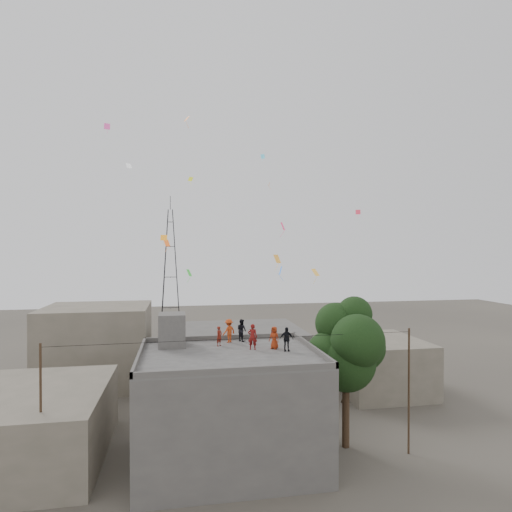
{
  "coord_description": "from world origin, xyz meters",
  "views": [
    {
      "loc": [
        -2.79,
        -23.99,
        11.93
      ],
      "look_at": [
        1.69,
        0.73,
        11.64
      ],
      "focal_mm": 30.0,
      "sensor_mm": 36.0,
      "label": 1
    }
  ],
  "objects": [
    {
      "name": "ground",
      "position": [
        0.0,
        0.0,
        0.0
      ],
      "size": [
        140.0,
        140.0,
        0.0
      ],
      "primitive_type": "plane",
      "color": "#443F38",
      "rests_on": "ground"
    },
    {
      "name": "person_dark_child",
      "position": [
        1.21,
        3.3,
        6.81
      ],
      "size": [
        0.81,
        0.87,
        1.42
      ],
      "primitive_type": "imported",
      "rotation": [
        0.0,
        0.0,
        2.09
      ],
      "color": "black",
      "rests_on": "main_building"
    },
    {
      "name": "person_orange_child",
      "position": [
        2.8,
        0.78,
        6.77
      ],
      "size": [
        0.77,
        0.75,
        1.33
      ],
      "primitive_type": "imported",
      "rotation": [
        0.0,
        0.0,
        -0.74
      ],
      "color": "#9F2F12",
      "rests_on": "main_building"
    },
    {
      "name": "stair_head_box",
      "position": [
        -3.2,
        2.6,
        7.1
      ],
      "size": [
        1.6,
        1.8,
        2.0
      ],
      "primitive_type": "cube",
      "color": "#504E4B",
      "rests_on": "main_building"
    },
    {
      "name": "tree",
      "position": [
        7.37,
        0.6,
        6.1
      ],
      "size": [
        4.9,
        4.6,
        9.1
      ],
      "color": "black",
      "rests_on": "ground"
    },
    {
      "name": "kites",
      "position": [
        1.42,
        6.69,
        13.98
      ],
      "size": [
        19.75,
        14.02,
        10.67
      ],
      "color": "orange",
      "rests_on": "ground"
    },
    {
      "name": "person_orange_adult",
      "position": [
        0.35,
        3.06,
        6.84
      ],
      "size": [
        1.1,
        1.0,
        1.48
      ],
      "primitive_type": "imported",
      "rotation": [
        0.0,
        0.0,
        -2.53
      ],
      "color": "#C34116",
      "rests_on": "main_building"
    },
    {
      "name": "person_dark_adult",
      "position": [
        3.38,
        0.12,
        6.8
      ],
      "size": [
        0.83,
        0.38,
        1.39
      ],
      "primitive_type": "imported",
      "rotation": [
        0.0,
        0.0,
        -0.05
      ],
      "color": "black",
      "rests_on": "main_building"
    },
    {
      "name": "utility_line",
      "position": [
        0.5,
        -1.25,
        3.83
      ],
      "size": [
        20.12,
        0.62,
        7.4
      ],
      "color": "black",
      "rests_on": "ground"
    },
    {
      "name": "main_building",
      "position": [
        0.0,
        0.0,
        3.05
      ],
      "size": [
        10.0,
        8.0,
        6.1
      ],
      "color": "#504E4B",
      "rests_on": "ground"
    },
    {
      "name": "transmission_tower",
      "position": [
        -4.0,
        40.0,
        9.07
      ],
      "size": [
        2.97,
        2.97,
        20.01
      ],
      "color": "black",
      "rests_on": "ground"
    },
    {
      "name": "person_red_adult",
      "position": [
        1.49,
        0.81,
        6.86
      ],
      "size": [
        0.63,
        0.5,
        1.52
      ],
      "primitive_type": "imported",
      "rotation": [
        0.0,
        0.0,
        2.87
      ],
      "color": "maroon",
      "rests_on": "main_building"
    },
    {
      "name": "parapet",
      "position": [
        0.0,
        0.0,
        6.25
      ],
      "size": [
        10.0,
        8.0,
        0.3
      ],
      "color": "#504E4B",
      "rests_on": "main_building"
    },
    {
      "name": "neighbor_east",
      "position": [
        14.0,
        10.0,
        2.2
      ],
      "size": [
        7.0,
        8.0,
        4.4
      ],
      "primitive_type": "cube",
      "color": "#665F50",
      "rests_on": "ground"
    },
    {
      "name": "neighbor_west",
      "position": [
        -11.0,
        2.0,
        2.0
      ],
      "size": [
        8.0,
        10.0,
        4.0
      ],
      "primitive_type": "cube",
      "color": "#665F50",
      "rests_on": "ground"
    },
    {
      "name": "neighbor_north",
      "position": [
        2.0,
        14.0,
        2.5
      ],
      "size": [
        12.0,
        9.0,
        5.0
      ],
      "primitive_type": "cube",
      "color": "#504E4B",
      "rests_on": "ground"
    },
    {
      "name": "person_red_child",
      "position": [
        -0.35,
        2.14,
        6.7
      ],
      "size": [
        0.51,
        0.51,
        1.2
      ],
      "primitive_type": "imported",
      "rotation": [
        0.0,
        0.0,
        0.78
      ],
      "color": "maroon",
      "rests_on": "main_building"
    },
    {
      "name": "neighbor_northwest",
      "position": [
        -10.0,
        16.0,
        3.5
      ],
      "size": [
        9.0,
        8.0,
        7.0
      ],
      "primitive_type": "cube",
      "color": "#665F50",
      "rests_on": "ground"
    }
  ]
}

